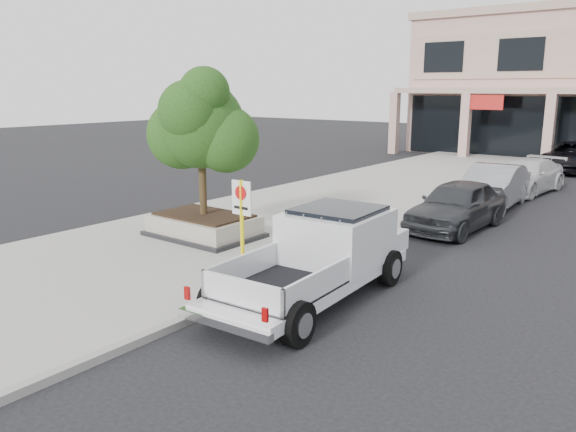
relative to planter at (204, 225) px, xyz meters
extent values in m
plane|color=black|center=(5.67, -2.87, -0.48)|extent=(120.00, 120.00, 0.00)
cube|color=gray|center=(0.17, 3.13, -0.40)|extent=(8.00, 52.00, 0.15)
cube|color=gray|center=(4.12, 3.13, -0.40)|extent=(0.20, 52.00, 0.15)
cube|color=tan|center=(-6.33, 24.18, 1.62)|extent=(0.55, 0.55, 4.20)
cube|color=black|center=(0.00, 0.00, -0.27)|extent=(3.20, 2.20, 0.12)
cube|color=#A09986|center=(0.00, 0.00, 0.04)|extent=(3.00, 2.00, 0.50)
cube|color=black|center=(0.00, 0.00, 0.32)|extent=(2.70, 1.70, 0.06)
cylinder|color=#2E2112|center=(0.00, 0.00, 1.45)|extent=(0.22, 0.22, 2.20)
sphere|color=#14380F|center=(0.00, 0.00, 2.95)|extent=(2.50, 2.50, 2.50)
sphere|color=#14380F|center=(0.70, 0.30, 2.55)|extent=(1.90, 1.90, 1.90)
sphere|color=#14380F|center=(-0.30, 0.50, 3.55)|extent=(1.60, 1.60, 1.60)
cylinder|color=#FFE80D|center=(3.50, -2.15, 0.82)|extent=(0.09, 0.09, 2.30)
cube|color=white|center=(3.50, -2.15, 1.57)|extent=(0.55, 0.03, 0.78)
cylinder|color=red|center=(3.50, -2.18, 1.69)|extent=(0.32, 0.02, 0.32)
ellipsoid|color=#174313|center=(3.54, 1.09, 0.14)|extent=(1.10, 0.99, 0.93)
imported|color=#2C2E31|center=(5.36, 5.95, 0.32)|extent=(2.05, 4.73, 1.59)
imported|color=gray|center=(5.14, 10.02, 0.33)|extent=(1.96, 4.98, 1.61)
imported|color=silver|center=(5.23, 14.12, 0.25)|extent=(2.58, 5.19, 1.45)
imported|color=black|center=(5.43, 22.43, 0.32)|extent=(2.72, 5.74, 1.58)
camera|label=1|loc=(11.86, -11.21, 3.96)|focal=35.00mm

